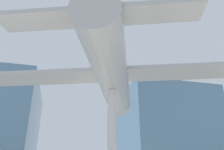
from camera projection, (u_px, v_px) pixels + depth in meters
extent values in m
cube|color=slate|center=(159.00, 139.00, 27.49)|extent=(10.23, 13.52, 10.60)
cube|color=slate|center=(155.00, 96.00, 29.71)|extent=(0.36, 12.84, 0.60)
cylinder|color=#B7B7BC|center=(112.00, 146.00, 10.26)|extent=(0.40, 0.40, 5.60)
cylinder|color=#93999E|center=(112.00, 75.00, 11.71)|extent=(5.30, 10.77, 1.71)
cube|color=#93999E|center=(112.00, 75.00, 11.71)|extent=(21.00, 9.02, 0.18)
cube|color=#93999E|center=(98.00, 16.00, 7.40)|extent=(6.87, 3.31, 0.18)
cone|color=#93999E|center=(120.00, 105.00, 17.20)|extent=(1.77, 1.62, 1.45)
sphere|color=black|center=(120.00, 108.00, 17.92)|extent=(0.44, 0.44, 0.44)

